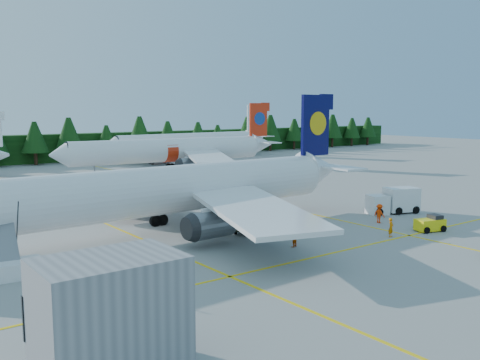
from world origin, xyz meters
TOP-DOWN VIEW (x-y plane):
  - ground at (0.00, 0.00)m, footprint 320.00×320.00m
  - taxi_stripe_a at (-14.00, 20.00)m, footprint 0.25×120.00m
  - taxi_stripe_b at (6.00, 20.00)m, footprint 0.25×120.00m
  - taxi_stripe_cross at (0.00, -6.00)m, footprint 80.00×0.25m
  - treeline_hedge at (0.00, 82.00)m, footprint 220.00×4.00m
  - terminal_building at (-26.00, -14.00)m, footprint 6.00×4.00m
  - airliner_navy at (-12.45, 8.17)m, footprint 44.61×36.68m
  - airliner_red at (13.06, 52.01)m, footprint 43.29×35.50m
  - airliner_far_right at (27.96, 69.90)m, footprint 42.97×6.76m
  - airstairs at (-26.15, 3.02)m, footprint 4.62×6.27m
  - service_truck at (13.51, 1.56)m, footprint 6.11×3.87m
  - baggage_tug at (9.15, -6.06)m, footprint 2.97×2.11m
  - uld_pair at (-3.78, 3.53)m, footprint 5.71×2.85m
  - crew_a at (4.22, -5.33)m, footprint 0.71×0.56m
  - crew_b at (-5.16, -2.66)m, footprint 0.91×0.79m
  - crew_c at (8.20, -0.86)m, footprint 0.55×0.80m

SIDE VIEW (x-z plane):
  - ground at x=0.00m, z-range 0.00..0.00m
  - taxi_stripe_a at x=-14.00m, z-range 0.00..0.01m
  - taxi_stripe_b at x=6.00m, z-range 0.00..0.01m
  - taxi_stripe_cross at x=0.00m, z-range 0.00..0.01m
  - baggage_tug at x=9.15m, z-range -0.01..1.42m
  - crew_b at x=-5.16m, z-range 0.00..1.60m
  - airstairs at x=-26.15m, z-range -1.11..2.82m
  - crew_a at x=4.22m, z-range 0.00..1.72m
  - crew_c at x=8.20m, z-range 0.00..1.92m
  - uld_pair at x=-3.78m, z-range 0.31..2.09m
  - service_truck at x=13.51m, z-range -0.01..2.76m
  - terminal_building at x=-26.00m, z-range 0.00..5.20m
  - treeline_hedge at x=0.00m, z-range 0.00..6.00m
  - airliner_red at x=13.06m, z-range -2.51..10.08m
  - airliner_navy at x=-12.45m, z-range -2.58..10.38m
  - airliner_far_right at x=27.96m, z-range -2.33..10.16m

